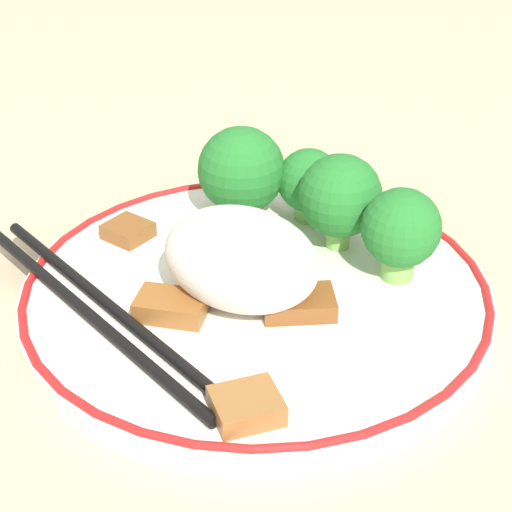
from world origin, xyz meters
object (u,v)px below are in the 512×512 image
broccoli_mid_left (241,171)px  chopsticks (98,309)px  broccoli_back_right (309,182)px  broccoli_back_left (401,230)px  plate (256,294)px  broccoli_back_center (340,197)px

broccoli_mid_left → chopsticks: broccoli_mid_left is taller
broccoli_back_right → broccoli_back_left: bearing=159.3°
chopsticks → broccoli_mid_left: bearing=-90.1°
broccoli_back_right → chopsticks: size_ratio=0.22×
broccoli_back_right → chopsticks: broccoli_back_right is taller
broccoli_back_right → broccoli_mid_left: broccoli_mid_left is taller
broccoli_mid_left → plate: bearing=131.0°
broccoli_back_center → chopsticks: bearing=62.8°
broccoli_back_center → plate: bearing=76.4°
broccoli_back_center → broccoli_back_left: bearing=166.7°
broccoli_back_left → chopsticks: bearing=47.4°
broccoli_back_left → broccoli_back_right: bearing=-20.7°
plate → chopsticks: bearing=52.6°
broccoli_back_right → broccoli_mid_left: (0.04, 0.02, 0.01)m
plate → broccoli_back_left: size_ratio=4.85×
plate → chopsticks: chopsticks is taller
plate → broccoli_back_right: size_ratio=5.60×
plate → chopsticks: size_ratio=1.23×
plate → broccoli_back_right: broccoli_back_right is taller
plate → broccoli_back_center: bearing=-103.6°
plate → broccoli_back_center: (-0.02, -0.06, 0.04)m
plate → chopsticks: (0.05, 0.07, 0.01)m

